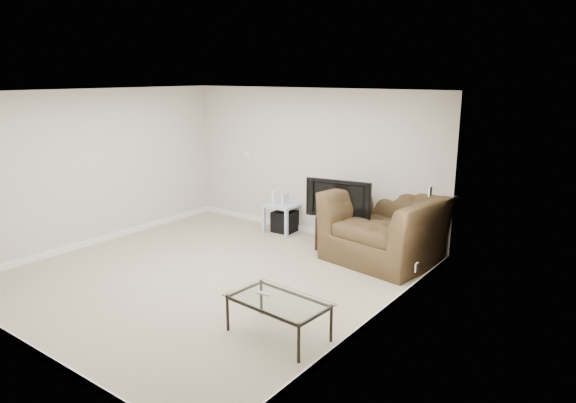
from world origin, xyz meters
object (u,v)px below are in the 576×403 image
Objects in this scene: television at (340,198)px; subwoofer at (285,222)px; coffee_table at (278,318)px; tv_stand at (340,233)px; side_table at (283,218)px; recliner at (386,216)px.

television reaches higher than subwoofer.
television is at bearing 108.03° from coffee_table.
tv_stand is 0.58m from television.
tv_stand is 0.68× the size of television.
side_table is 0.49× the size of coffee_table.
side_table is 0.08m from subwoofer.
tv_stand is 1.26× the size of side_table.
recliner is at bearing -7.02° from subwoofer.
subwoofer is (0.03, 0.02, -0.07)m from side_table.
television is 0.78m from recliner.
subwoofer is 2.13m from recliner.
side_table is 0.34× the size of recliner.
subwoofer is 0.24× the size of recliner.
side_table is 1.43× the size of subwoofer.
tv_stand is 0.62× the size of coffee_table.
recliner is (2.08, -0.23, 0.43)m from side_table.
side_table is at bearing 126.39° from coffee_table.
side_table is at bearing -142.90° from subwoofer.
television is at bearing -11.00° from side_table.
tv_stand is 1.34m from side_table.
tv_stand is at bearing -9.88° from side_table.
subwoofer is at bearing -178.34° from recliner.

